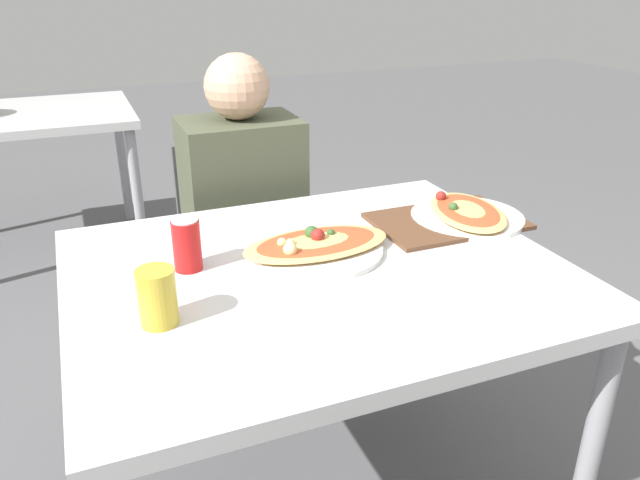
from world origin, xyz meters
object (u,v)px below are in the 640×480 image
at_px(person_seated, 244,200).
at_px(soda_can, 187,245).
at_px(pizza_main, 316,246).
at_px(pizza_second, 467,214).
at_px(dining_table, 318,295).
at_px(chair_far_seated, 239,244).
at_px(drink_glass, 157,297).

height_order(person_seated, soda_can, person_seated).
bearing_deg(pizza_main, soda_can, 174.60).
bearing_deg(pizza_main, pizza_second, 5.24).
height_order(dining_table, pizza_second, pizza_second).
bearing_deg(dining_table, chair_far_seated, 89.39).
height_order(pizza_main, soda_can, soda_can).
xyz_separation_m(chair_far_seated, drink_glass, (-0.40, -0.91, 0.34)).
xyz_separation_m(chair_far_seated, soda_can, (-0.29, -0.69, 0.34)).
bearing_deg(chair_far_seated, pizza_main, 91.52).
bearing_deg(soda_can, person_seated, 63.03).
bearing_deg(drink_glass, person_seated, 63.65).
bearing_deg(person_seated, pizza_main, 91.80).
distance_m(pizza_main, pizza_second, 0.48).
xyz_separation_m(pizza_main, drink_glass, (-0.42, -0.19, 0.04)).
relative_size(drink_glass, pizza_second, 0.34).
xyz_separation_m(chair_far_seated, pizza_main, (0.02, -0.72, 0.30)).
height_order(chair_far_seated, soda_can, soda_can).
xyz_separation_m(chair_far_seated, person_seated, (-0.00, -0.11, 0.21)).
bearing_deg(person_seated, drink_glass, 63.65).
xyz_separation_m(dining_table, pizza_main, (0.03, 0.08, 0.09)).
distance_m(dining_table, person_seated, 0.69).
bearing_deg(pizza_second, person_seated, 131.20).
distance_m(pizza_main, drink_glass, 0.46).
relative_size(person_seated, pizza_second, 3.30).
bearing_deg(chair_far_seated, soda_can, 66.87).
distance_m(dining_table, chair_far_seated, 0.83).
xyz_separation_m(dining_table, person_seated, (0.01, 0.69, 0.01)).
xyz_separation_m(person_seated, soda_can, (-0.29, -0.58, 0.13)).
relative_size(soda_can, pizza_second, 0.35).
bearing_deg(chair_far_seated, dining_table, 89.39).
bearing_deg(pizza_second, drink_glass, -165.18).
xyz_separation_m(pizza_main, pizza_second, (0.47, 0.04, -0.00)).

